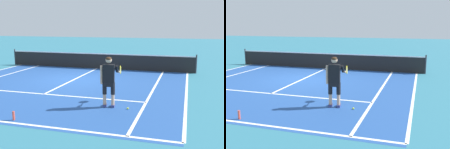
% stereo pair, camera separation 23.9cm
% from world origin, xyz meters
% --- Properties ---
extents(ground_plane, '(80.00, 80.00, 0.00)m').
position_xyz_m(ground_plane, '(0.00, 0.00, 0.00)').
color(ground_plane, teal).
extents(court_inner_surface, '(10.98, 9.85, 0.00)m').
position_xyz_m(court_inner_surface, '(0.00, -1.22, 0.00)').
color(court_inner_surface, '#234C93').
rests_on(court_inner_surface, ground).
extents(line_service, '(8.23, 0.10, 0.01)m').
position_xyz_m(line_service, '(0.00, -2.89, 0.00)').
color(line_service, white).
rests_on(line_service, ground).
extents(line_centre_service, '(0.10, 6.40, 0.01)m').
position_xyz_m(line_centre_service, '(0.00, 0.31, 0.00)').
color(line_centre_service, white).
rests_on(line_centre_service, ground).
extents(line_singles_right, '(0.10, 9.45, 0.01)m').
position_xyz_m(line_singles_right, '(4.12, -1.22, 0.00)').
color(line_singles_right, white).
rests_on(line_singles_right, ground).
extents(line_doubles_right, '(0.10, 9.45, 0.01)m').
position_xyz_m(line_doubles_right, '(5.49, -1.22, 0.00)').
color(line_doubles_right, white).
rests_on(line_doubles_right, ground).
extents(tennis_net, '(11.96, 0.08, 1.07)m').
position_xyz_m(tennis_net, '(0.00, 3.51, 0.50)').
color(tennis_net, '#333338').
rests_on(tennis_net, ground).
extents(tennis_player, '(0.60, 1.18, 1.71)m').
position_xyz_m(tennis_player, '(2.98, -3.75, 0.99)').
color(tennis_player, navy).
rests_on(tennis_player, ground).
extents(tennis_ball_near_feet, '(0.07, 0.07, 0.07)m').
position_xyz_m(tennis_ball_near_feet, '(3.65, -3.84, 0.03)').
color(tennis_ball_near_feet, '#CCE02D').
rests_on(tennis_ball_near_feet, ground).
extents(water_bottle, '(0.07, 0.07, 0.27)m').
position_xyz_m(water_bottle, '(0.66, -5.74, 0.14)').
color(water_bottle, '#E04C38').
rests_on(water_bottle, ground).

